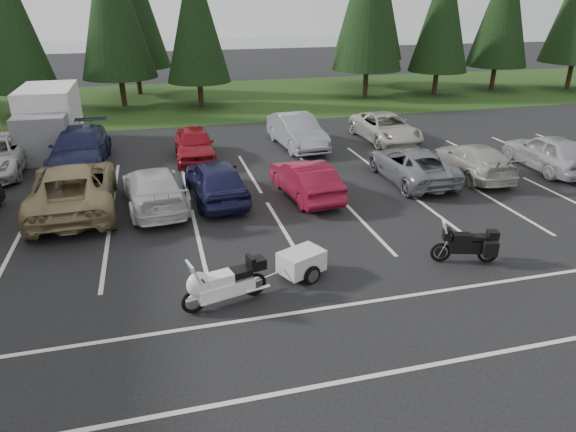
# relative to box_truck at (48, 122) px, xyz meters

# --- Properties ---
(ground) EXTENTS (120.00, 120.00, 0.00)m
(ground) POSITION_rel_box_truck_xyz_m (8.00, -12.50, -1.45)
(ground) COLOR black
(ground) RESTS_ON ground
(grass_strip) EXTENTS (80.00, 16.00, 0.01)m
(grass_strip) POSITION_rel_box_truck_xyz_m (8.00, 11.50, -1.45)
(grass_strip) COLOR #1C3511
(grass_strip) RESTS_ON ground
(lake_water) EXTENTS (70.00, 50.00, 0.02)m
(lake_water) POSITION_rel_box_truck_xyz_m (12.00, 42.50, -1.45)
(lake_water) COLOR gray
(lake_water) RESTS_ON ground
(box_truck) EXTENTS (2.40, 5.60, 2.90)m
(box_truck) POSITION_rel_box_truck_xyz_m (0.00, 0.00, 0.00)
(box_truck) COLOR silver
(box_truck) RESTS_ON ground
(stall_markings) EXTENTS (32.00, 16.00, 0.01)m
(stall_markings) POSITION_rel_box_truck_xyz_m (8.00, -10.50, -1.45)
(stall_markings) COLOR silver
(stall_markings) RESTS_ON ground
(conifer_3) EXTENTS (3.87, 3.87, 9.02)m
(conifer_3) POSITION_rel_box_truck_xyz_m (-2.50, 8.90, 3.82)
(conifer_3) COLOR #332316
(conifer_3) RESTS_ON ground
(conifer_4) EXTENTS (4.80, 4.80, 11.17)m
(conifer_4) POSITION_rel_box_truck_xyz_m (3.00, 10.40, 5.08)
(conifer_4) COLOR #332316
(conifer_4) RESTS_ON ground
(conifer_5) EXTENTS (4.14, 4.14, 9.63)m
(conifer_5) POSITION_rel_box_truck_xyz_m (8.00, 9.10, 4.18)
(conifer_5) COLOR #332316
(conifer_5) RESTS_ON ground
(conifer_7) EXTENTS (4.27, 4.27, 9.94)m
(conifer_7) POSITION_rel_box_truck_xyz_m (25.50, 9.30, 4.36)
(conifer_7) COLOR #332316
(conifer_7) RESTS_ON ground
(conifer_8) EXTENTS (4.53, 4.53, 10.56)m
(conifer_8) POSITION_rel_box_truck_xyz_m (31.00, 10.10, 4.72)
(conifer_8) COLOR #332316
(conifer_8) RESTS_ON ground
(car_near_2) EXTENTS (3.01, 6.08, 1.66)m
(car_near_2) POSITION_rel_box_truck_xyz_m (1.91, -7.94, -0.62)
(car_near_2) COLOR #917E54
(car_near_2) RESTS_ON ground
(car_near_3) EXTENTS (2.43, 4.98, 1.40)m
(car_near_3) POSITION_rel_box_truck_xyz_m (4.61, -8.33, -0.75)
(car_near_3) COLOR silver
(car_near_3) RESTS_ON ground
(car_near_4) EXTENTS (2.13, 4.57, 1.51)m
(car_near_4) POSITION_rel_box_truck_xyz_m (6.78, -8.17, -0.69)
(car_near_4) COLOR #1B1C45
(car_near_4) RESTS_ON ground
(car_near_5) EXTENTS (1.87, 4.27, 1.36)m
(car_near_5) POSITION_rel_box_truck_xyz_m (10.00, -8.74, -0.77)
(car_near_5) COLOR maroon
(car_near_5) RESTS_ON ground
(car_near_6) EXTENTS (2.27, 4.84, 1.34)m
(car_near_6) POSITION_rel_box_truck_xyz_m (14.65, -8.08, -0.78)
(car_near_6) COLOR slate
(car_near_6) RESTS_ON ground
(car_near_7) EXTENTS (2.10, 4.65, 1.32)m
(car_near_7) POSITION_rel_box_truck_xyz_m (17.37, -8.14, -0.79)
(car_near_7) COLOR #B2AEA4
(car_near_7) RESTS_ON ground
(car_near_8) EXTENTS (2.03, 4.64, 1.56)m
(car_near_8) POSITION_rel_box_truck_xyz_m (20.93, -8.33, -0.67)
(car_near_8) COLOR #ACABB0
(car_near_8) RESTS_ON ground
(car_far_1) EXTENTS (2.42, 5.59, 1.60)m
(car_far_1) POSITION_rel_box_truck_xyz_m (1.60, -2.72, -0.65)
(car_far_1) COLOR #1B1D44
(car_far_1) RESTS_ON ground
(car_far_2) EXTENTS (1.80, 4.27, 1.44)m
(car_far_2) POSITION_rel_box_truck_xyz_m (6.47, -2.96, -0.73)
(car_far_2) COLOR maroon
(car_far_2) RESTS_ON ground
(car_far_3) EXTENTS (2.06, 4.91, 1.58)m
(car_far_3) POSITION_rel_box_truck_xyz_m (11.53, -2.15, -0.66)
(car_far_3) COLOR gray
(car_far_3) RESTS_ON ground
(car_far_4) EXTENTS (2.39, 4.99, 1.37)m
(car_far_4) POSITION_rel_box_truck_xyz_m (16.21, -2.19, -0.76)
(car_far_4) COLOR #BAB6AB
(car_far_4) RESTS_ON ground
(touring_motorcycle) EXTENTS (2.54, 1.33, 1.34)m
(touring_motorcycle) POSITION_rel_box_truck_xyz_m (6.09, -15.18, -0.78)
(touring_motorcycle) COLOR white
(touring_motorcycle) RESTS_ON ground
(cargo_trailer) EXTENTS (1.89, 1.53, 0.76)m
(cargo_trailer) POSITION_rel_box_truck_xyz_m (8.23, -14.40, -1.07)
(cargo_trailer) COLOR silver
(cargo_trailer) RESTS_ON ground
(adventure_motorcycle) EXTENTS (2.20, 1.29, 1.26)m
(adventure_motorcycle) POSITION_rel_box_truck_xyz_m (12.86, -14.77, -0.82)
(adventure_motorcycle) COLOR black
(adventure_motorcycle) RESTS_ON ground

